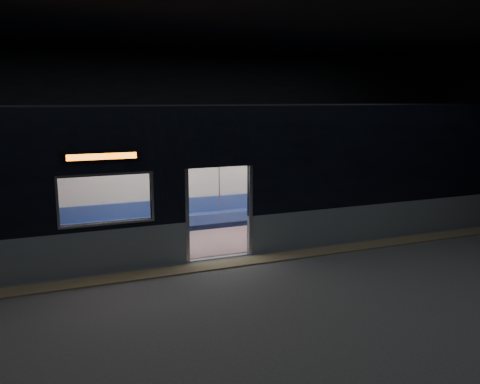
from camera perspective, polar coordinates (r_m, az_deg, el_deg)
station_floor at (r=10.49m, az=-0.32°, el=-9.07°), size 24.00×14.00×0.01m
station_envelope at (r=9.89m, az=-0.34°, el=11.39°), size 24.00×14.00×5.00m
tactile_strip at (r=10.97m, az=-1.41°, el=-8.08°), size 22.80×0.50×0.03m
metro_car at (r=12.39m, az=-4.77°, el=2.74°), size 18.00×3.04×3.35m
passenger at (r=14.45m, az=3.84°, el=-0.44°), size 0.42×0.67×1.31m
handbag at (r=14.30m, az=4.34°, el=-0.99°), size 0.31×0.27×0.14m
transit_map at (r=14.70m, az=4.18°, el=2.60°), size 1.07×0.03×0.70m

